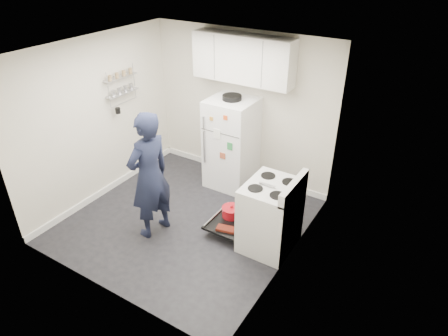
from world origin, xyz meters
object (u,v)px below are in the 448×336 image
Objects in this scene: open_oven_door at (231,217)px; person at (149,176)px; refrigerator at (231,143)px; electric_range at (270,216)px.

open_oven_door is 1.31m from person.
open_oven_door is 0.45× the size of refrigerator.
person reaches higher than electric_range.
electric_range is at bearing -3.83° from open_oven_door.
electric_range is 1.57× the size of open_oven_door.
person is at bearing -145.30° from open_oven_door.
refrigerator is (-0.63, 1.06, 0.57)m from open_oven_door.
electric_range is 1.68m from person.
person is (-0.90, -0.62, 0.72)m from open_oven_door.
open_oven_door is at bearing -59.17° from refrigerator.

